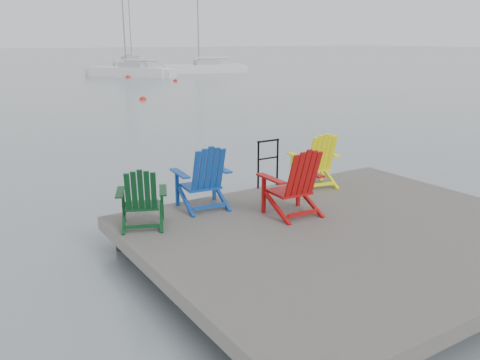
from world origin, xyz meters
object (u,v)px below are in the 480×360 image
chair_red (295,182)px  sailboat_mid (131,62)px  sailboat_far (203,69)px  buoy_d (128,78)px  handrail (268,159)px  chair_green (142,197)px  chair_yellow (316,160)px  buoy_c (175,81)px  chair_blue (204,177)px  sailboat_near (130,72)px  buoy_a (143,100)px

chair_red → sailboat_mid: (19.07, 57.18, -0.69)m
sailboat_far → buoy_d: sailboat_far is taller
handrail → chair_green: 2.92m
chair_green → chair_yellow: chair_yellow is taller
chair_red → sailboat_far: 43.24m
buoy_c → chair_green: bearing=-116.3°
handrail → chair_blue: 1.71m
chair_blue → sailboat_mid: bearing=76.4°
chair_green → buoy_c: bearing=87.2°
handrail → chair_yellow: chair_yellow is taller
chair_green → chair_blue: bearing=36.8°
chair_red → sailboat_far: (19.38, 38.64, -0.69)m
sailboat_near → handrail: bearing=-143.8°
handrail → chair_green: bearing=-164.7°
chair_blue → buoy_a: 20.40m
sailboat_far → buoy_a: sailboat_far is taller
chair_red → chair_yellow: (1.36, 1.07, -0.03)m
chair_green → sailboat_mid: 60.28m
chair_green → chair_red: size_ratio=0.85×
sailboat_near → buoy_a: size_ratio=26.58×
sailboat_near → chair_blue: bearing=-145.9°
handrail → buoy_d: handrail is taller
buoy_c → sailboat_far: bearing=49.2°
handrail → buoy_c: 31.71m
chair_yellow → buoy_d: (9.60, 35.67, -1.02)m
chair_red → chair_blue: bearing=136.7°
buoy_d → handrail: bearing=-106.4°
chair_yellow → sailboat_far: (18.02, 37.58, -0.66)m
chair_red → chair_green: bearing=162.9°
sailboat_near → chair_green: bearing=-147.4°
sailboat_near → sailboat_far: (7.78, 0.87, -0.00)m
sailboat_mid → sailboat_far: bearing=-57.7°
sailboat_near → sailboat_mid: size_ratio=0.78×
buoy_d → chair_green: bearing=-110.1°
sailboat_mid → buoy_d: 22.00m
chair_green → chair_yellow: size_ratio=0.89×
handrail → sailboat_far: sailboat_far is taller
chair_green → buoy_d: (13.18, 35.95, -0.96)m
chair_blue → buoy_a: (6.70, 19.24, -1.04)m
chair_blue → sailboat_near: bearing=77.1°
buoy_a → buoy_d: bearing=72.2°
chair_green → sailboat_far: sailboat_far is taller
buoy_d → chair_red: bearing=-106.6°
buoy_a → buoy_d: buoy_d is taller
sailboat_near → buoy_a: bearing=-145.7°
chair_green → chair_red: bearing=4.2°
chair_green → chair_blue: chair_blue is taller
chair_blue → buoy_a: size_ratio=2.73×
buoy_a → buoy_d: 17.27m
chair_yellow → handrail: bearing=159.0°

